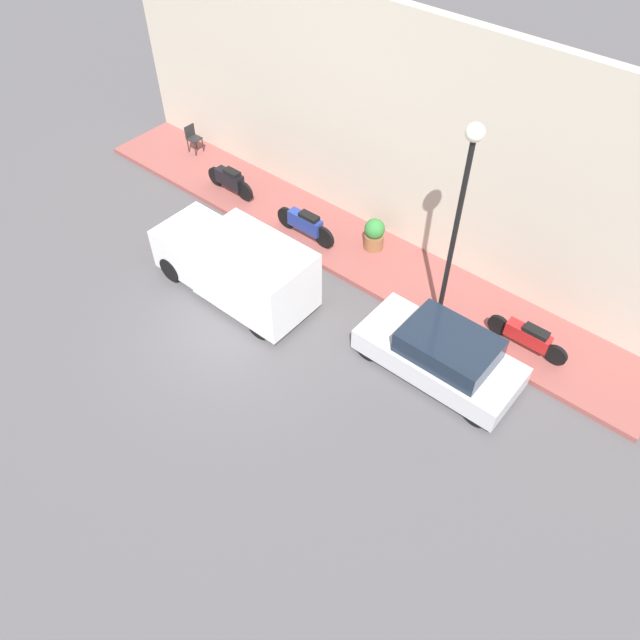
{
  "coord_description": "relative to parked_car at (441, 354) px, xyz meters",
  "views": [
    {
      "loc": [
        -6.9,
        -8.4,
        11.66
      ],
      "look_at": [
        1.06,
        -1.78,
        0.6
      ],
      "focal_mm": 35.0,
      "sensor_mm": 36.0,
      "label": 1
    }
  ],
  "objects": [
    {
      "name": "cafe_chair",
      "position": [
        2.7,
        11.42,
        0.08
      ],
      "size": [
        0.4,
        0.4,
        0.91
      ],
      "color": "#262626",
      "rests_on": "sidewalk"
    },
    {
      "name": "delivery_van",
      "position": [
        -1.11,
        5.56,
        0.34
      ],
      "size": [
        1.81,
        4.47,
        1.87
      ],
      "color": "white",
      "rests_on": "ground_plane"
    },
    {
      "name": "sidewalk",
      "position": [
        2.18,
        4.64,
        -0.53
      ],
      "size": [
        2.32,
        18.02,
        0.16
      ],
      "color": "#934C47",
      "rests_on": "ground_plane"
    },
    {
      "name": "potted_plant",
      "position": [
        2.52,
        3.78,
        0.02
      ],
      "size": [
        0.57,
        0.57,
        0.94
      ],
      "color": "brown",
      "rests_on": "sidewalk"
    },
    {
      "name": "motorcycle_blue",
      "position": [
        1.64,
        5.55,
        0.01
      ],
      "size": [
        0.3,
        2.05,
        0.85
      ],
      "color": "navy",
      "rests_on": "sidewalk"
    },
    {
      "name": "motorcycle_black",
      "position": [
        1.81,
        8.76,
        -0.0
      ],
      "size": [
        0.3,
        1.86,
        0.84
      ],
      "color": "black",
      "rests_on": "sidewalk"
    },
    {
      "name": "building_facade",
      "position": [
        3.49,
        4.64,
        2.6
      ],
      "size": [
        0.3,
        18.02,
        6.42
      ],
      "color": "beige",
      "rests_on": "ground_plane"
    },
    {
      "name": "motorcycle_red",
      "position": [
        1.84,
        -1.28,
        -0.05
      ],
      "size": [
        0.3,
        2.05,
        0.73
      ],
      "color": "#B21E1E",
      "rests_on": "sidewalk"
    },
    {
      "name": "streetlamp",
      "position": [
        1.38,
        0.89,
        3.31
      ],
      "size": [
        0.4,
        0.4,
        5.39
      ],
      "color": "black",
      "rests_on": "sidewalk"
    },
    {
      "name": "parked_car",
      "position": [
        0.0,
        0.0,
        0.0
      ],
      "size": [
        1.7,
        3.83,
        1.29
      ],
      "color": "silver",
      "rests_on": "ground_plane"
    },
    {
      "name": "ground_plane",
      "position": [
        -2.02,
        4.64,
        -0.61
      ],
      "size": [
        60.0,
        60.0,
        0.0
      ],
      "primitive_type": "plane",
      "color": "#514F51"
    }
  ]
}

